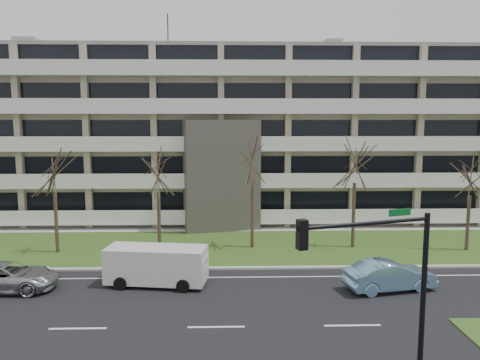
{
  "coord_description": "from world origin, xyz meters",
  "views": [
    {
      "loc": [
        0.54,
        -19.46,
        8.98
      ],
      "look_at": [
        1.3,
        10.0,
        5.2
      ],
      "focal_mm": 35.0,
      "sensor_mm": 36.0,
      "label": 1
    }
  ],
  "objects_px": {
    "blue_sedan": "(390,275)",
    "traffic_signal": "(384,271)",
    "silver_pickup": "(7,277)",
    "white_van": "(158,262)"
  },
  "relations": [
    {
      "from": "blue_sedan",
      "to": "traffic_signal",
      "type": "bearing_deg",
      "value": 147.09
    },
    {
      "from": "blue_sedan",
      "to": "silver_pickup",
      "type": "bearing_deg",
      "value": 76.77
    },
    {
      "from": "traffic_signal",
      "to": "white_van",
      "type": "bearing_deg",
      "value": 116.5
    },
    {
      "from": "silver_pickup",
      "to": "white_van",
      "type": "bearing_deg",
      "value": -85.85
    },
    {
      "from": "silver_pickup",
      "to": "blue_sedan",
      "type": "relative_size",
      "value": 1.1
    },
    {
      "from": "blue_sedan",
      "to": "traffic_signal",
      "type": "height_order",
      "value": "traffic_signal"
    },
    {
      "from": "silver_pickup",
      "to": "blue_sedan",
      "type": "distance_m",
      "value": 20.33
    },
    {
      "from": "blue_sedan",
      "to": "white_van",
      "type": "xyz_separation_m",
      "value": [
        -12.43,
        1.14,
        0.47
      ]
    },
    {
      "from": "white_van",
      "to": "traffic_signal",
      "type": "height_order",
      "value": "traffic_signal"
    },
    {
      "from": "silver_pickup",
      "to": "white_van",
      "type": "relative_size",
      "value": 0.94
    }
  ]
}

